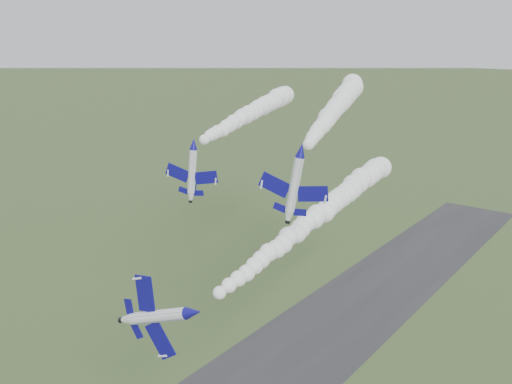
% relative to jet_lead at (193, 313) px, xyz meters
% --- Properties ---
extents(runway, '(24.00, 260.00, 0.04)m').
position_rel_jet_lead_xyz_m(runway, '(-9.49, 30.23, -28.41)').
color(runway, '#2B2B2E').
rests_on(runway, ground).
extents(jet_lead, '(4.48, 13.85, 10.85)m').
position_rel_jet_lead_xyz_m(jet_lead, '(0.00, 0.00, 0.00)').
color(jet_lead, white).
extents(smoke_trail_jet_lead, '(16.22, 71.39, 4.96)m').
position_rel_jet_lead_xyz_m(smoke_trail_jet_lead, '(-5.25, 39.08, 1.81)').
color(smoke_trail_jet_lead, silver).
extents(jet_pair_left, '(9.39, 10.88, 2.80)m').
position_rel_jet_lead_xyz_m(jet_pair_left, '(-20.01, 22.14, 15.27)').
color(jet_pair_left, white).
extents(smoke_trail_jet_pair_left, '(26.72, 63.86, 4.91)m').
position_rel_jet_lead_xyz_m(smoke_trail_jet_pair_left, '(-32.69, 55.35, 15.98)').
color(smoke_trail_jet_pair_left, silver).
extents(jet_pair_right, '(10.29, 12.00, 3.34)m').
position_rel_jet_lead_xyz_m(jet_pair_right, '(1.15, 21.94, 16.85)').
color(jet_pair_right, white).
extents(smoke_trail_jet_pair_right, '(25.76, 56.48, 4.85)m').
position_rel_jet_lead_xyz_m(smoke_trail_jet_pair_right, '(-10.34, 52.29, 18.86)').
color(smoke_trail_jet_pair_right, silver).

